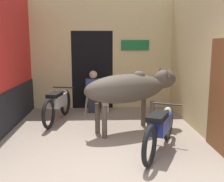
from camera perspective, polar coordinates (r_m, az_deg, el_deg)
The scene contains 9 objects.
ground_plane at distance 4.10m, azimuth -1.69°, elevation -17.66°, with size 30.00×30.00×0.00m, color gray.
wall_left_shopfront at distance 6.11m, azimuth -23.08°, elevation 6.12°, with size 0.25×4.19×3.26m.
wall_back_with_doorway at distance 8.14m, azimuth -3.15°, elevation 6.56°, with size 4.18×0.93×3.26m.
wall_right_with_door at distance 6.10m, azimuth 18.93°, elevation 6.66°, with size 0.22×4.19×3.26m.
cow at distance 5.76m, azimuth 4.14°, elevation 0.64°, with size 2.31×1.40×1.41m.
motorcycle_near at distance 4.81m, azimuth 10.42°, elevation -7.81°, with size 0.98×1.80×0.78m.
motorcycle_far at distance 6.70m, azimuth -11.73°, elevation -2.69°, with size 0.60×1.89×0.80m.
shopkeeper_seated at distance 7.50m, azimuth -4.08°, elevation 0.13°, with size 0.42×0.34×1.18m.
plastic_stool at distance 7.54m, azimuth -1.58°, elevation -2.96°, with size 0.33×0.33×0.40m.
Camera 1 is at (-0.05, -3.63, 1.91)m, focal length 42.00 mm.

